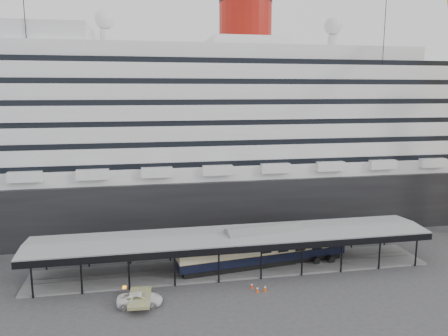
# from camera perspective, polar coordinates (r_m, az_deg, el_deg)

# --- Properties ---
(ground) EXTENTS (200.00, 200.00, 0.00)m
(ground) POSITION_cam_1_polar(r_m,az_deg,el_deg) (59.38, 2.32, -14.83)
(ground) COLOR #353538
(ground) RESTS_ON ground
(cruise_ship) EXTENTS (130.00, 30.00, 43.90)m
(cruise_ship) POSITION_cam_1_polar(r_m,az_deg,el_deg) (85.60, -2.51, 5.58)
(cruise_ship) COLOR black
(cruise_ship) RESTS_ON ground
(platform_canopy) EXTENTS (56.00, 9.18, 5.30)m
(platform_canopy) POSITION_cam_1_polar(r_m,az_deg,el_deg) (62.95, 1.27, -11.01)
(platform_canopy) COLOR slate
(platform_canopy) RESTS_ON ground
(port_truck) EXTENTS (5.45, 2.76, 1.48)m
(port_truck) POSITION_cam_1_polar(r_m,az_deg,el_deg) (54.60, -10.93, -16.49)
(port_truck) COLOR white
(port_truck) RESTS_ON ground
(pullman_carriage) EXTENTS (25.35, 6.50, 24.69)m
(pullman_carriage) POSITION_cam_1_polar(r_m,az_deg,el_deg) (63.74, 5.12, -10.20)
(pullman_carriage) COLOR black
(pullman_carriage) RESTS_ON ground
(traffic_cone_left) EXTENTS (0.47, 0.47, 0.81)m
(traffic_cone_left) POSITION_cam_1_polar(r_m,az_deg,el_deg) (57.06, 4.39, -15.49)
(traffic_cone_left) COLOR #DB460C
(traffic_cone_left) RESTS_ON ground
(traffic_cone_mid) EXTENTS (0.45, 0.45, 0.84)m
(traffic_cone_mid) POSITION_cam_1_polar(r_m,az_deg,el_deg) (57.43, 5.39, -15.31)
(traffic_cone_mid) COLOR #CF4F0B
(traffic_cone_mid) RESTS_ON ground
(traffic_cone_right) EXTENTS (0.41, 0.41, 0.76)m
(traffic_cone_right) POSITION_cam_1_polar(r_m,az_deg,el_deg) (58.05, 3.65, -15.04)
(traffic_cone_right) COLOR red
(traffic_cone_right) RESTS_ON ground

